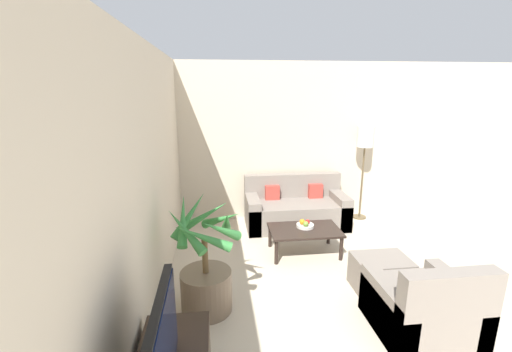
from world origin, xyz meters
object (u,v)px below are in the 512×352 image
object	(u,v)px
orange_fruit	(302,222)
apple_red	(308,222)
apple_green	(306,224)
floor_lamp	(365,142)
potted_palm	(206,274)
coffee_table	(305,232)
armchair	(423,308)
fruit_bowl	(305,226)
television	(164,346)
ottoman	(381,274)
sofa_loveseat	(296,209)

from	to	relation	value
orange_fruit	apple_red	bearing A→B (deg)	4.66
apple_green	floor_lamp	bearing A→B (deg)	42.59
potted_palm	apple_red	size ratio (longest dim) A/B	19.15
coffee_table	armchair	world-z (taller)	armchair
potted_palm	fruit_bowl	world-z (taller)	potted_palm
television	ottoman	distance (m)	2.81
coffee_table	ottoman	size ratio (longest dim) A/B	1.58
fruit_bowl	orange_fruit	distance (m)	0.07
ottoman	orange_fruit	bearing A→B (deg)	122.49
fruit_bowl	armchair	xyz separation A→B (m)	(0.67, -1.79, -0.12)
floor_lamp	ottoman	distance (m)	2.57
potted_palm	apple_red	bearing A→B (deg)	40.59
television	coffee_table	xyz separation A→B (m)	(1.53, 2.63, -0.54)
apple_green	coffee_table	bearing A→B (deg)	135.46
apple_green	ottoman	bearing A→B (deg)	-56.61
floor_lamp	ottoman	bearing A→B (deg)	-107.58
sofa_loveseat	apple_red	world-z (taller)	sofa_loveseat
floor_lamp	television	bearing A→B (deg)	-126.77
potted_palm	floor_lamp	distance (m)	3.67
sofa_loveseat	orange_fruit	size ratio (longest dim) A/B	21.53
sofa_loveseat	apple_green	bearing A→B (deg)	-95.68
armchair	television	bearing A→B (deg)	-157.87
sofa_loveseat	orange_fruit	bearing A→B (deg)	-97.97
fruit_bowl	apple_red	world-z (taller)	apple_red
television	armchair	bearing A→B (deg)	22.13
potted_palm	apple_green	distance (m)	1.75
television	potted_palm	distance (m)	1.58
television	floor_lamp	size ratio (longest dim) A/B	0.47
sofa_loveseat	armchair	distance (m)	2.79
sofa_loveseat	floor_lamp	size ratio (longest dim) A/B	1.02
orange_fruit	floor_lamp	bearing A→B (deg)	40.01
television	potted_palm	bearing A→B (deg)	82.79
ottoman	potted_palm	bearing A→B (deg)	-175.85
apple_green	ottoman	distance (m)	1.18
floor_lamp	fruit_bowl	bearing A→B (deg)	-138.98
apple_red	apple_green	world-z (taller)	apple_green
floor_lamp	apple_green	xyz separation A→B (m)	(-1.33, -1.22, -0.92)
sofa_loveseat	ottoman	distance (m)	2.06
floor_lamp	potted_palm	bearing A→B (deg)	-138.95
television	apple_red	world-z (taller)	television
television	potted_palm	size ratio (longest dim) A/B	0.62
sofa_loveseat	ottoman	bearing A→B (deg)	-74.90
coffee_table	apple_green	xyz separation A→B (m)	(0.01, -0.01, 0.12)
coffee_table	armchair	size ratio (longest dim) A/B	1.14
sofa_loveseat	fruit_bowl	distance (m)	0.95
coffee_table	armchair	bearing A→B (deg)	-68.16
floor_lamp	ottoman	size ratio (longest dim) A/B	2.66
apple_red	armchair	xyz separation A→B (m)	(0.63, -1.80, -0.17)
floor_lamp	ottoman	xyz separation A→B (m)	(-0.69, -2.19, -1.17)
coffee_table	ottoman	distance (m)	1.18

